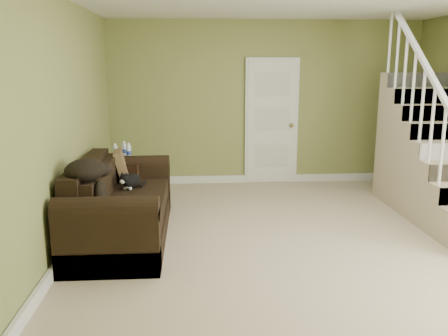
{
  "coord_description": "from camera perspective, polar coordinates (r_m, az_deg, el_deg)",
  "views": [
    {
      "loc": [
        -1.18,
        -4.86,
        1.92
      ],
      "look_at": [
        -0.84,
        0.18,
        0.81
      ],
      "focal_mm": 38.0,
      "sensor_mm": 36.0,
      "label": 1
    }
  ],
  "objects": [
    {
      "name": "floor",
      "position": [
        5.36,
        9.25,
        -8.73
      ],
      "size": [
        5.0,
        5.5,
        0.01
      ],
      "primitive_type": "cube",
      "color": "tan",
      "rests_on": "ground"
    },
    {
      "name": "wall_back",
      "position": [
        7.73,
        5.0,
        7.77
      ],
      "size": [
        5.0,
        0.04,
        2.6
      ],
      "primitive_type": "cube",
      "color": "olive",
      "rests_on": "floor"
    },
    {
      "name": "wall_front",
      "position": [
        2.5,
        24.51,
        -3.06
      ],
      "size": [
        5.0,
        0.04,
        2.6
      ],
      "primitive_type": "cube",
      "color": "olive",
      "rests_on": "floor"
    },
    {
      "name": "wall_left",
      "position": [
        5.08,
        -18.95,
        4.75
      ],
      "size": [
        0.04,
        5.5,
        2.6
      ],
      "primitive_type": "cube",
      "color": "olive",
      "rests_on": "floor"
    },
    {
      "name": "baseboard_back",
      "position": [
        7.9,
        4.87,
        -1.25
      ],
      "size": [
        5.0,
        0.04,
        0.12
      ],
      "primitive_type": "cube",
      "color": "white",
      "rests_on": "floor"
    },
    {
      "name": "baseboard_left",
      "position": [
        5.36,
        -17.7,
        -8.47
      ],
      "size": [
        0.04,
        5.5,
        0.12
      ],
      "primitive_type": "cube",
      "color": "white",
      "rests_on": "floor"
    },
    {
      "name": "door",
      "position": [
        7.73,
        5.75,
        5.57
      ],
      "size": [
        0.86,
        0.12,
        2.02
      ],
      "color": "white",
      "rests_on": "floor"
    },
    {
      "name": "staircase",
      "position": [
        6.76,
        24.26,
        0.41
      ],
      "size": [
        1.0,
        2.51,
        2.82
      ],
      "color": "tan",
      "rests_on": "floor"
    },
    {
      "name": "sofa",
      "position": [
        5.45,
        -12.57,
        -4.81
      ],
      "size": [
        0.96,
        2.21,
        0.87
      ],
      "color": "black",
      "rests_on": "floor"
    },
    {
      "name": "side_table",
      "position": [
        6.51,
        -11.89,
        -1.87
      ],
      "size": [
        0.67,
        0.67,
        0.9
      ],
      "rotation": [
        0.0,
        0.0,
        -0.22
      ],
      "color": "black",
      "rests_on": "floor"
    },
    {
      "name": "cat",
      "position": [
        5.72,
        -11.08,
        -1.54
      ],
      "size": [
        0.29,
        0.48,
        0.23
      ],
      "rotation": [
        0.0,
        0.0,
        -0.4
      ],
      "color": "black",
      "rests_on": "sofa"
    },
    {
      "name": "banana",
      "position": [
        4.79,
        -11.89,
        -5.14
      ],
      "size": [
        0.15,
        0.15,
        0.05
      ],
      "primitive_type": "ellipsoid",
      "rotation": [
        0.0,
        0.0,
        0.78
      ],
      "color": "gold",
      "rests_on": "sofa"
    },
    {
      "name": "throw_pillow",
      "position": [
        6.09,
        -12.21,
        0.24
      ],
      "size": [
        0.24,
        0.41,
        0.41
      ],
      "primitive_type": "cube",
      "rotation": [
        0.0,
        -0.24,
        0.12
      ],
      "color": "#533721",
      "rests_on": "sofa"
    },
    {
      "name": "throw_blanket",
      "position": [
        4.82,
        -16.38,
        -0.24
      ],
      "size": [
        0.41,
        0.53,
        0.21
      ],
      "primitive_type": "ellipsoid",
      "rotation": [
        0.0,
        0.0,
        -0.05
      ],
      "color": "black",
      "rests_on": "sofa"
    }
  ]
}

